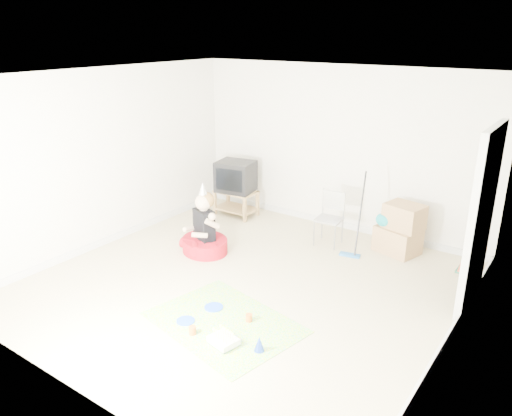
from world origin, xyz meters
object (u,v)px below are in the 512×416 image
Objects in this scene: crt_tv at (236,176)px; cardboard_boxes at (400,229)px; seated_woman at (205,237)px; birthday_cake at (223,341)px; tv_stand at (236,201)px; folding_chair at (329,219)px.

cardboard_boxes is (2.88, 0.12, -0.35)m from crt_tv.
seated_woman is at bearing -79.73° from crt_tv.
seated_woman reaches higher than birthday_cake.
seated_woman is (-2.33, -1.61, -0.12)m from cardboard_boxes.
birthday_cake is (1.66, -1.64, -0.19)m from seated_woman.
tv_stand is 3.85m from birthday_cake.
crt_tv is at bearing 125.19° from birthday_cake.
folding_chair is at bearing 95.93° from birthday_cake.
folding_chair is 2.97m from birthday_cake.
seated_woman is (0.55, -1.49, -0.03)m from tv_stand.
cardboard_boxes is (2.88, 0.12, 0.09)m from tv_stand.
cardboard_boxes is 2.83m from seated_woman.
tv_stand is 0.44m from crt_tv.
crt_tv is at bearing 110.40° from seated_woman.
folding_chair is 2.53× the size of birthday_cake.
seated_woman is at bearing 135.22° from birthday_cake.
folding_chair is 1.03m from cardboard_boxes.
folding_chair is at bearing -161.42° from cardboard_boxes.
crt_tv is 3.90m from birthday_cake.
folding_chair reaches higher than cardboard_boxes.
cardboard_boxes reaches higher than tv_stand.
crt_tv reaches higher than birthday_cake.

